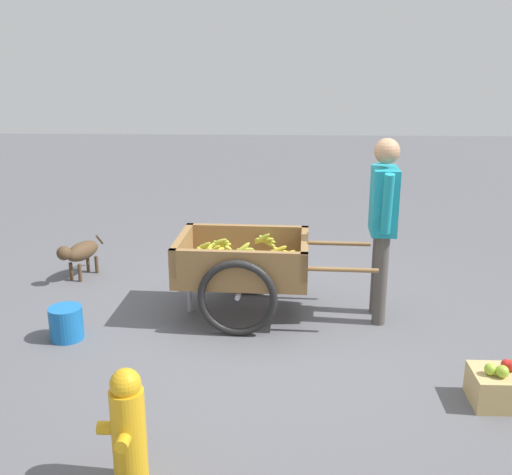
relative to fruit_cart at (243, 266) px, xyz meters
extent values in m
plane|color=#56565B|center=(-0.20, 0.32, -0.44)|extent=(24.00, 24.00, 0.00)
cube|color=olive|center=(0.00, 0.00, -0.04)|extent=(1.13, 0.84, 0.10)
cube|color=olive|center=(0.52, -0.03, 0.13)|extent=(0.09, 0.80, 0.24)
cube|color=olive|center=(-0.52, 0.02, 0.13)|extent=(0.09, 0.80, 0.24)
cube|color=olive|center=(0.02, 0.37, 0.13)|extent=(1.10, 0.11, 0.24)
cube|color=olive|center=(-0.01, -0.37, 0.13)|extent=(1.10, 0.11, 0.24)
torus|color=black|center=(0.02, 0.44, -0.12)|extent=(0.64, 0.09, 0.64)
torus|color=black|center=(-0.02, -0.44, -0.12)|extent=(0.64, 0.09, 0.64)
cylinder|color=#9E9EA8|center=(0.00, 0.00, -0.12)|extent=(0.08, 0.88, 0.04)
cylinder|color=olive|center=(-0.81, 0.37, 0.11)|extent=(0.55, 0.06, 0.04)
cylinder|color=olive|center=(-0.84, -0.31, 0.11)|extent=(0.55, 0.06, 0.04)
cylinder|color=#9E9EA8|center=(0.47, -0.02, -0.26)|extent=(0.04, 0.04, 0.35)
ellipsoid|color=gold|center=(-0.41, 0.13, 0.13)|extent=(0.17, 0.05, 0.15)
ellipsoid|color=gold|center=(-0.39, 0.13, 0.14)|extent=(0.18, 0.06, 0.04)
ellipsoid|color=gold|center=(-0.37, 0.14, 0.15)|extent=(0.18, 0.10, 0.14)
ellipsoid|color=gold|center=(-0.20, -0.26, 0.14)|extent=(0.18, 0.08, 0.14)
ellipsoid|color=gold|center=(-0.19, -0.25, 0.15)|extent=(0.19, 0.06, 0.08)
ellipsoid|color=gold|center=(-0.17, -0.25, 0.16)|extent=(0.19, 0.10, 0.08)
ellipsoid|color=gold|center=(-0.16, -0.24, 0.17)|extent=(0.17, 0.11, 0.15)
ellipsoid|color=gold|center=(-0.20, 0.24, 0.11)|extent=(0.18, 0.08, 0.13)
ellipsoid|color=gold|center=(-0.19, 0.24, 0.12)|extent=(0.19, 0.12, 0.09)
ellipsoid|color=gold|center=(-0.18, 0.25, 0.13)|extent=(0.19, 0.11, 0.08)
ellipsoid|color=gold|center=(-0.17, 0.25, 0.14)|extent=(0.18, 0.06, 0.12)
ellipsoid|color=gold|center=(0.03, 0.25, 0.08)|extent=(0.18, 0.08, 0.13)
ellipsoid|color=gold|center=(0.05, 0.26, 0.09)|extent=(0.19, 0.10, 0.05)
ellipsoid|color=gold|center=(0.07, 0.26, 0.10)|extent=(0.18, 0.08, 0.14)
ellipsoid|color=gold|center=(0.38, 0.26, 0.08)|extent=(0.18, 0.10, 0.14)
ellipsoid|color=gold|center=(0.41, 0.27, 0.09)|extent=(0.19, 0.08, 0.05)
ellipsoid|color=gold|center=(0.43, 0.27, 0.10)|extent=(0.17, 0.08, 0.15)
ellipsoid|color=gold|center=(0.18, -0.11, 0.14)|extent=(0.18, 0.09, 0.14)
ellipsoid|color=gold|center=(0.18, -0.11, 0.15)|extent=(0.19, 0.09, 0.11)
ellipsoid|color=gold|center=(0.20, -0.10, 0.16)|extent=(0.19, 0.08, 0.05)
ellipsoid|color=gold|center=(0.21, -0.10, 0.17)|extent=(0.19, 0.07, 0.09)
ellipsoid|color=gold|center=(0.22, -0.09, 0.18)|extent=(0.18, 0.12, 0.13)
ellipsoid|color=gold|center=(-0.04, 0.01, 0.12)|extent=(0.18, 0.09, 0.13)
ellipsoid|color=gold|center=(-0.03, 0.02, 0.13)|extent=(0.19, 0.11, 0.10)
ellipsoid|color=gold|center=(-0.02, 0.02, 0.14)|extent=(0.19, 0.10, 0.05)
ellipsoid|color=gold|center=(-0.01, 0.03, 0.15)|extent=(0.19, 0.09, 0.09)
ellipsoid|color=gold|center=(0.01, 0.03, 0.16)|extent=(0.17, 0.08, 0.16)
ellipsoid|color=gold|center=(0.30, 0.05, 0.08)|extent=(0.19, 0.09, 0.12)
ellipsoid|color=gold|center=(0.32, 0.05, 0.09)|extent=(0.18, 0.12, 0.05)
ellipsoid|color=gold|center=(0.34, 0.06, 0.10)|extent=(0.17, 0.05, 0.15)
ellipsoid|color=gold|center=(0.20, 0.09, 0.13)|extent=(0.18, 0.10, 0.13)
ellipsoid|color=gold|center=(0.21, 0.10, 0.14)|extent=(0.19, 0.09, 0.10)
ellipsoid|color=gold|center=(0.22, 0.10, 0.15)|extent=(0.19, 0.11, 0.05)
ellipsoid|color=gold|center=(0.23, 0.11, 0.16)|extent=(0.19, 0.09, 0.11)
ellipsoid|color=gold|center=(0.24, 0.12, 0.17)|extent=(0.17, 0.10, 0.15)
ellipsoid|color=gold|center=(-0.33, 0.06, 0.14)|extent=(0.19, 0.09, 0.13)
ellipsoid|color=gold|center=(-0.32, 0.07, 0.15)|extent=(0.18, 0.10, 0.04)
ellipsoid|color=gold|center=(-0.29, 0.07, 0.16)|extent=(0.18, 0.09, 0.14)
ellipsoid|color=gold|center=(0.30, -0.09, 0.10)|extent=(0.18, 0.10, 0.13)
ellipsoid|color=gold|center=(0.31, -0.08, 0.11)|extent=(0.19, 0.09, 0.10)
ellipsoid|color=gold|center=(0.32, -0.07, 0.12)|extent=(0.18, 0.11, 0.05)
ellipsoid|color=gold|center=(0.33, -0.07, 0.13)|extent=(0.19, 0.11, 0.09)
ellipsoid|color=gold|center=(0.35, -0.06, 0.14)|extent=(0.17, 0.10, 0.15)
cylinder|color=#4C4742|center=(-1.14, 0.15, -0.06)|extent=(0.11, 0.11, 0.76)
cylinder|color=#4C4742|center=(-1.15, -0.07, -0.06)|extent=(0.11, 0.11, 0.76)
cube|color=teal|center=(-1.15, 0.04, 0.59)|extent=(0.21, 0.35, 0.54)
sphere|color=tan|center=(-1.15, 0.04, 0.99)|extent=(0.21, 0.21, 0.21)
cylinder|color=teal|center=(-1.14, 0.26, 0.62)|extent=(0.08, 0.14, 0.49)
cylinder|color=teal|center=(-1.16, -0.18, 0.62)|extent=(0.08, 0.11, 0.49)
ellipsoid|color=#4C3823|center=(1.66, -0.84, -0.17)|extent=(0.32, 0.48, 0.18)
sphere|color=#4C3823|center=(1.76, -0.59, -0.11)|extent=(0.14, 0.14, 0.14)
cylinder|color=#4C3823|center=(1.56, -1.10, -0.13)|extent=(0.06, 0.11, 0.12)
cylinder|color=#4C3823|center=(1.66, -0.70, -0.35)|extent=(0.04, 0.04, 0.18)
cylinder|color=#4C3823|center=(1.76, -0.73, -0.35)|extent=(0.04, 0.04, 0.18)
cylinder|color=#4C3823|center=(1.57, -0.94, -0.35)|extent=(0.04, 0.04, 0.18)
cylinder|color=#4C3823|center=(1.67, -0.98, -0.35)|extent=(0.04, 0.04, 0.18)
cylinder|color=gold|center=(0.45, 2.21, -0.16)|extent=(0.18, 0.18, 0.55)
sphere|color=gold|center=(0.45, 2.21, 0.15)|extent=(0.16, 0.16, 0.16)
cylinder|color=gold|center=(0.56, 2.21, -0.11)|extent=(0.10, 0.07, 0.07)
cylinder|color=gold|center=(0.45, 2.32, -0.11)|extent=(0.07, 0.10, 0.07)
cylinder|color=#1966B2|center=(1.37, 0.55, -0.30)|extent=(0.26, 0.26, 0.27)
cube|color=tan|center=(-1.78, 1.34, -0.33)|extent=(0.44, 0.32, 0.22)
sphere|color=red|center=(-1.78, 1.31, -0.18)|extent=(0.07, 0.07, 0.07)
sphere|color=#99BF33|center=(-1.72, 1.40, -0.18)|extent=(0.08, 0.08, 0.08)
sphere|color=#99BF33|center=(-1.66, 1.37, -0.18)|extent=(0.08, 0.08, 0.08)
sphere|color=red|center=(-1.81, 1.32, -0.18)|extent=(0.07, 0.07, 0.07)
camera|label=1|loc=(-0.32, 4.90, 1.76)|focal=43.01mm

